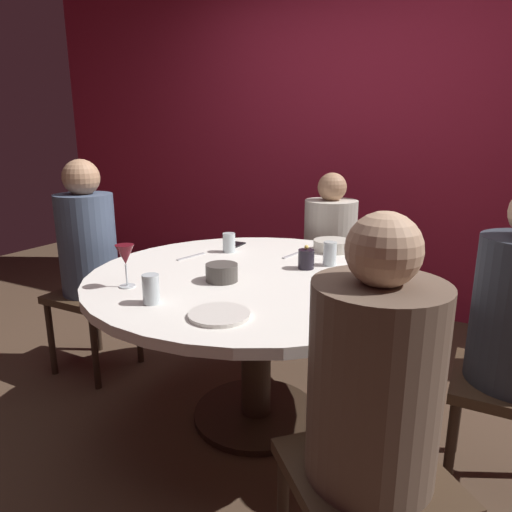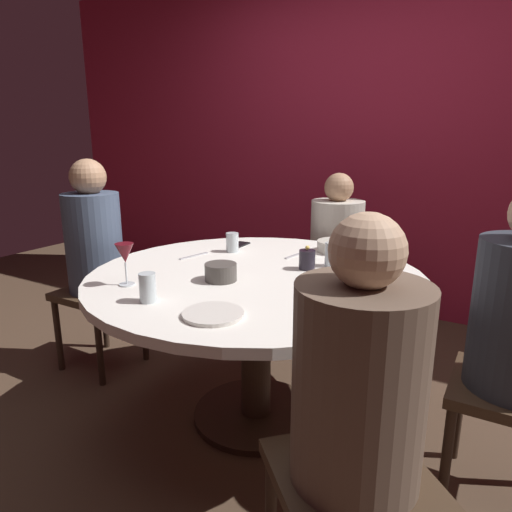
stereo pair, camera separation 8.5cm
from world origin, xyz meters
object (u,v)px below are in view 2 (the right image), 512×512
Objects in this scene: dinner_plate at (213,314)px; cup_near_candle at (331,254)px; seated_diner_front_right at (358,390)px; bowl_small_white at (379,267)px; bowl_serving_large at (221,272)px; cup_by_right_diner at (148,288)px; seated_diner_back at (337,239)px; seated_diner_left at (94,244)px; candle_holder at (307,260)px; cup_by_left_diner at (232,242)px; cell_phone at (239,245)px; dining_table at (256,300)px; wine_glass at (125,255)px; bowl_salad_center at (336,246)px.

dinner_plate is 1.87× the size of cup_near_candle.
bowl_small_white is at bearing -32.22° from seated_diner_front_right.
bowl_serving_large is 1.24× the size of cup_by_right_diner.
seated_diner_left is at bearing -45.52° from seated_diner_back.
cup_by_right_diner is (-0.16, -1.54, 0.09)m from seated_diner_back.
bowl_small_white is at bearing 32.39° from seated_diner_back.
candle_holder is 0.68m from dinner_plate.
dinner_plate is 2.10× the size of cup_by_left_diner.
dinner_plate is at bearing 26.68° from seated_diner_front_right.
seated_diner_back is 7.88× the size of cell_phone.
dining_table is at bearing 0.00° from seated_diner_left.
candle_holder is 0.85× the size of bowl_small_white.
cup_by_left_diner is 0.92× the size of cup_by_right_diner.
seated_diner_front_right reaches higher than cup_by_right_diner.
bowl_serving_large is at bearing 114.49° from cell_phone.
dinner_plate is 0.29m from cup_by_right_diner.
candle_holder reaches higher than cell_phone.
wine_glass is (0.67, -0.41, 0.12)m from seated_diner_left.
wine_glass is at bearing 87.49° from cell_phone.
bowl_small_white is (0.85, 0.69, -0.10)m from wine_glass.
cup_near_candle is (-0.45, 0.97, 0.07)m from seated_diner_front_right.
cell_phone is (-0.35, 0.42, 0.13)m from dining_table.
cup_near_candle reaches higher than cup_by_right_diner.
cup_by_left_diner reaches higher than dining_table.
seated_diner_back reaches higher than cup_by_right_diner.
bowl_serving_large is at bearing -108.88° from bowl_salad_center.
seated_diner_front_right is 0.60m from dinner_plate.
bowl_serving_large is (-0.25, -0.34, -0.01)m from candle_holder.
cell_phone is 0.69× the size of bowl_salad_center.
seated_diner_front_right is at bearing -65.35° from cup_near_candle.
cup_by_right_diner reaches higher than cup_by_left_diner.
seated_diner_left is at bearing -171.82° from candle_holder.
candle_holder is 0.55× the size of bowl_salad_center.
cup_by_right_diner is (0.88, -0.51, 0.04)m from seated_diner_left.
bowl_serving_large is 1.02× the size of bowl_small_white.
seated_diner_left reaches higher than cup_near_candle.
bowl_small_white is 1.02m from cup_by_right_diner.
cup_near_candle reaches higher than dinner_plate.
seated_diner_left is 0.81m from cell_phone.
cup_by_right_diner is at bearing 100.61° from cell_phone.
cup_near_candle is at bearing 47.90° from wine_glass.
cell_phone is (-0.52, 0.24, -0.04)m from candle_holder.
seated_diner_back is at bearing 94.61° from dinner_plate.
cup_by_right_diner is at bearing -115.84° from candle_holder.
seated_diner_back is 8.32× the size of bowl_small_white.
seated_diner_front_right is at bearing -44.19° from cup_by_left_diner.
bowl_small_white is 1.16× the size of cup_near_candle.
dinner_plate is at bearing 1.47° from cup_by_right_diner.
bowl_small_white is (1.52, 0.28, 0.01)m from seated_diner_left.
cell_phone is 1.06× the size of bowl_small_white.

